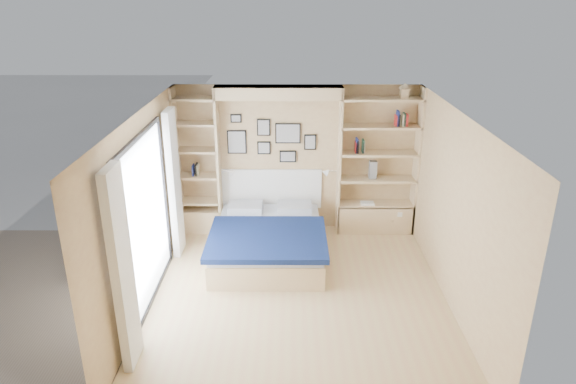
{
  "coord_description": "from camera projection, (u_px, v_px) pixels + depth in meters",
  "views": [
    {
      "loc": [
        -0.11,
        -6.01,
        3.89
      ],
      "look_at": [
        -0.14,
        0.9,
        1.18
      ],
      "focal_mm": 32.0,
      "sensor_mm": 36.0,
      "label": 1
    }
  ],
  "objects": [
    {
      "name": "deck_chair",
      "position": [
        95.0,
        250.0,
        7.55
      ],
      "size": [
        0.44,
        0.7,
        0.69
      ],
      "rotation": [
        0.0,
        0.0,
        0.03
      ],
      "color": "tan",
      "rests_on": "ground"
    },
    {
      "name": "reading_lamps",
      "position": [
        279.0,
        172.0,
        8.48
      ],
      "size": [
        1.92,
        0.12,
        0.15
      ],
      "color": "silver",
      "rests_on": "ground"
    },
    {
      "name": "photo_gallery",
      "position": [
        270.0,
        139.0,
        8.5
      ],
      "size": [
        1.48,
        0.02,
        0.82
      ],
      "color": "black",
      "rests_on": "ground"
    },
    {
      "name": "room_shell",
      "position": [
        273.0,
        183.0,
        8.04
      ],
      "size": [
        4.5,
        4.5,
        4.5
      ],
      "color": "tan",
      "rests_on": "ground"
    },
    {
      "name": "shelf_decor",
      "position": [
        365.0,
        136.0,
        8.32
      ],
      "size": [
        3.52,
        0.23,
        2.03
      ],
      "color": "#A51E1E",
      "rests_on": "ground"
    },
    {
      "name": "ground",
      "position": [
        298.0,
        296.0,
        7.01
      ],
      "size": [
        4.5,
        4.5,
        0.0
      ],
      "primitive_type": "plane",
      "color": "tan",
      "rests_on": "ground"
    },
    {
      "name": "deck",
      "position": [
        36.0,
        295.0,
        7.03
      ],
      "size": [
        3.2,
        4.0,
        0.05
      ],
      "primitive_type": "cube",
      "color": "brown",
      "rests_on": "ground"
    },
    {
      "name": "bed",
      "position": [
        268.0,
        240.0,
        7.99
      ],
      "size": [
        1.75,
        2.17,
        1.07
      ],
      "color": "#D8B586",
      "rests_on": "ground"
    }
  ]
}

